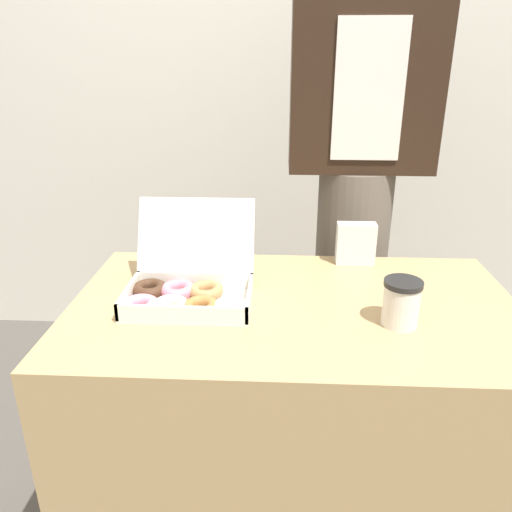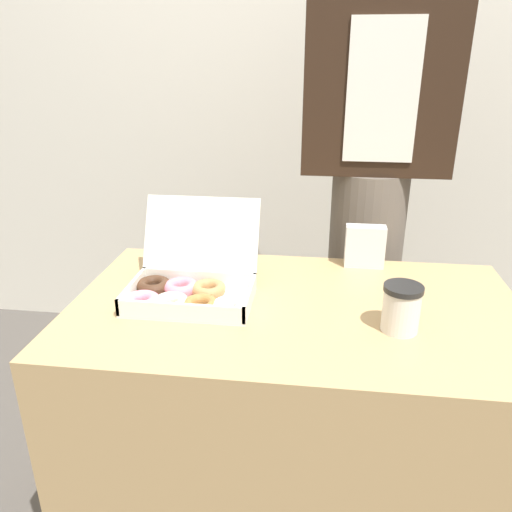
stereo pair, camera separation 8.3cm
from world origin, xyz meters
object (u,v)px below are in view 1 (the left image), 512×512
napkin_holder (356,243)px  coffee_cup (401,303)px  donut_box (186,290)px  person_customer (358,162)px

napkin_holder → coffee_cup: bearing=-81.6°
donut_box → coffee_cup: 0.51m
donut_box → person_customer: bearing=47.8°
napkin_holder → person_customer: person_customer is taller
napkin_holder → person_customer: (0.03, 0.25, 0.19)m
donut_box → coffee_cup: bearing=-9.2°
donut_box → person_customer: 0.74m
donut_box → napkin_holder: donut_box is taller
coffee_cup → napkin_holder: bearing=98.4°
coffee_cup → napkin_holder: 0.36m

